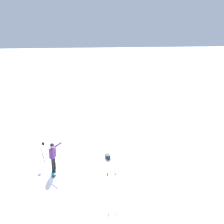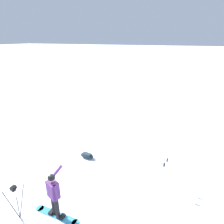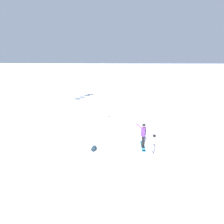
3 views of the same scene
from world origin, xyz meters
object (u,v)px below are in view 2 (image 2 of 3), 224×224
(camera_tripod, at_px, (15,196))
(ski_poles, at_px, (165,170))
(gear_bag_large, at_px, (87,155))
(snowboard, at_px, (57,215))
(snowboarder, at_px, (54,192))

(camera_tripod, xyz_separation_m, ski_poles, (4.10, 3.23, -0.12))
(gear_bag_large, xyz_separation_m, camera_tripod, (-0.33, -3.84, 0.81))
(snowboard, distance_m, ski_poles, 4.13)
(snowboarder, xyz_separation_m, ski_poles, (3.05, 2.68, -0.20))
(snowboard, xyz_separation_m, gear_bag_large, (-0.73, 3.29, 0.10))
(gear_bag_large, bearing_deg, snowboard, -77.58)
(gear_bag_large, distance_m, camera_tripod, 3.94)
(snowboarder, distance_m, camera_tripod, 1.18)
(snowboarder, relative_size, camera_tripod, 1.30)
(snowboarder, height_order, snowboard, snowboarder)
(snowboard, bearing_deg, ski_poles, 41.36)
(ski_poles, bearing_deg, snowboard, -138.64)
(snowboard, relative_size, gear_bag_large, 2.38)
(snowboard, xyz_separation_m, camera_tripod, (-1.05, -0.55, 0.91))
(snowboard, bearing_deg, gear_bag_large, 102.42)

